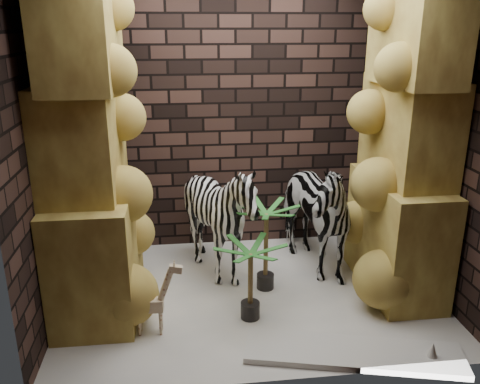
{
  "coord_description": "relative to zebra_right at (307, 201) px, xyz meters",
  "views": [
    {
      "loc": [
        -0.63,
        -4.22,
        2.49
      ],
      "look_at": [
        -0.09,
        0.15,
        0.99
      ],
      "focal_mm": 37.44,
      "sensor_mm": 36.0,
      "label": 1
    }
  ],
  "objects": [
    {
      "name": "surfboard",
      "position": [
        0.01,
        -1.53,
        -0.72
      ],
      "size": [
        1.75,
        0.81,
        0.05
      ],
      "primitive_type": "cube",
      "rotation": [
        0.0,
        0.0,
        -0.24
      ],
      "color": "silver",
      "rests_on": "floor"
    },
    {
      "name": "zebra_left",
      "position": [
        -0.91,
        -0.12,
        -0.16
      ],
      "size": [
        1.45,
        1.59,
        1.17
      ],
      "primitive_type": "imported",
      "rotation": [
        0.0,
        0.0,
        -0.38
      ],
      "color": "white",
      "rests_on": "floor"
    },
    {
      "name": "palm_front",
      "position": [
        -0.49,
        -0.39,
        -0.31
      ],
      "size": [
        0.36,
        0.36,
        0.88
      ],
      "primitive_type": null,
      "color": "#186D27",
      "rests_on": "floor"
    },
    {
      "name": "wall_front",
      "position": [
        -0.65,
        -1.74,
        0.75
      ],
      "size": [
        3.5,
        0.0,
        3.5
      ],
      "primitive_type": "plane",
      "rotation": [
        -1.57,
        0.0,
        0.0
      ],
      "color": "black",
      "rests_on": "ground"
    },
    {
      "name": "rock_pillar_left",
      "position": [
        -2.05,
        -0.49,
        0.75
      ],
      "size": [
        0.68,
        1.3,
        3.0
      ],
      "primitive_type": null,
      "color": "#D4C356",
      "rests_on": "floor"
    },
    {
      "name": "wall_back",
      "position": [
        -0.65,
        0.76,
        0.75
      ],
      "size": [
        3.5,
        0.0,
        3.5
      ],
      "primitive_type": "plane",
      "rotation": [
        1.57,
        0.0,
        0.0
      ],
      "color": "black",
      "rests_on": "ground"
    },
    {
      "name": "giraffe_toy",
      "position": [
        -1.58,
        -1.02,
        -0.41
      ],
      "size": [
        0.36,
        0.14,
        0.68
      ],
      "primitive_type": null,
      "rotation": [
        0.0,
        0.0,
        -0.06
      ],
      "color": "beige",
      "rests_on": "floor"
    },
    {
      "name": "rock_pillar_right",
      "position": [
        0.77,
        -0.49,
        0.75
      ],
      "size": [
        0.58,
        1.25,
        3.0
      ],
      "primitive_type": null,
      "color": "#D4C356",
      "rests_on": "floor"
    },
    {
      "name": "zebra_right",
      "position": [
        0.0,
        0.0,
        0.0
      ],
      "size": [
        0.98,
        1.39,
        1.49
      ],
      "primitive_type": "imported",
      "rotation": [
        0.0,
        0.0,
        0.26
      ],
      "color": "white",
      "rests_on": "floor"
    },
    {
      "name": "floor",
      "position": [
        -0.65,
        -0.49,
        -0.75
      ],
      "size": [
        3.5,
        3.5,
        0.0
      ],
      "primitive_type": "plane",
      "color": "silver",
      "rests_on": "ground"
    },
    {
      "name": "wall_left",
      "position": [
        -2.4,
        -0.49,
        0.75
      ],
      "size": [
        0.0,
        3.0,
        3.0
      ],
      "primitive_type": "plane",
      "rotation": [
        1.57,
        0.0,
        1.57
      ],
      "color": "black",
      "rests_on": "ground"
    },
    {
      "name": "wall_right",
      "position": [
        1.1,
        -0.49,
        0.75
      ],
      "size": [
        0.0,
        3.0,
        3.0
      ],
      "primitive_type": "plane",
      "rotation": [
        1.57,
        0.0,
        -1.57
      ],
      "color": "black",
      "rests_on": "ground"
    },
    {
      "name": "palm_back",
      "position": [
        -0.72,
        -0.9,
        -0.39
      ],
      "size": [
        0.36,
        0.36,
        0.72
      ],
      "primitive_type": null,
      "color": "#186D27",
      "rests_on": "floor"
    }
  ]
}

